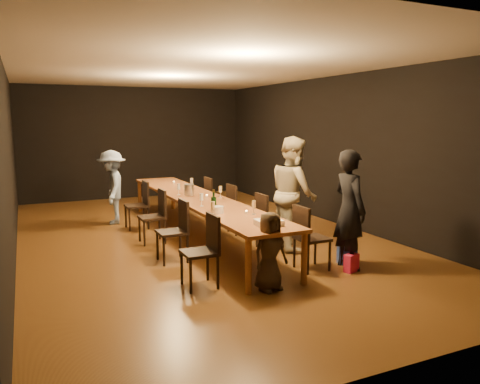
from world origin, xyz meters
name	(u,v)px	position (x,y,z in m)	size (l,w,h in m)	color
ground	(199,237)	(0.00, 0.00, 0.00)	(10.00, 10.00, 0.00)	#3F200F
room_shell	(197,122)	(0.00, 0.00, 2.08)	(6.04, 10.04, 3.02)	black
table	(198,200)	(0.00, 0.00, 0.70)	(0.90, 6.00, 0.75)	#9A592C
chair_right_0	(312,237)	(0.85, -2.40, 0.47)	(0.42, 0.42, 0.93)	black
chair_right_1	(272,221)	(0.85, -1.20, 0.47)	(0.42, 0.42, 0.93)	black
chair_right_2	(241,209)	(0.85, 0.00, 0.47)	(0.42, 0.42, 0.93)	black
chair_right_3	(217,199)	(0.85, 1.20, 0.47)	(0.42, 0.42, 0.93)	black
chair_left_0	(199,251)	(-0.85, -2.40, 0.47)	(0.42, 0.42, 0.93)	black
chair_left_1	(172,231)	(-0.85, -1.20, 0.47)	(0.42, 0.42, 0.93)	black
chair_left_2	(152,216)	(-0.85, 0.00, 0.47)	(0.42, 0.42, 0.93)	black
chair_left_3	(136,205)	(-0.85, 1.20, 0.47)	(0.42, 0.42, 0.93)	black
woman_birthday	(350,210)	(1.36, -2.56, 0.85)	(0.62, 0.41, 1.71)	black
woman_tan	(294,193)	(1.21, -1.29, 0.93)	(0.90, 0.70, 1.86)	#B8AB8A
man_blue	(112,187)	(-1.20, 1.84, 0.76)	(0.98, 0.56, 1.51)	#7D96C1
child	(270,251)	(-0.09, -2.87, 0.50)	(0.49, 0.32, 1.00)	#382C1F
gift_bag_red	(351,263)	(1.29, -2.74, 0.13)	(0.21, 0.12, 0.25)	#DE2152
gift_bag_blue	(347,253)	(1.47, -2.41, 0.16)	(0.26, 0.18, 0.33)	#243F9C
birthday_cake	(269,223)	(0.06, -2.56, 0.79)	(0.35, 0.29, 0.08)	white
plate_stack	(218,210)	(-0.24, -1.52, 0.80)	(0.18, 0.18, 0.10)	white
champagne_bottle	(214,200)	(-0.24, -1.38, 0.92)	(0.08, 0.08, 0.33)	black
ice_bucket	(189,190)	(-0.08, 0.26, 0.85)	(0.18, 0.18, 0.20)	silver
wineglass_0	(213,209)	(-0.37, -1.67, 0.85)	(0.06, 0.06, 0.21)	beige
wineglass_1	(254,207)	(0.21, -1.83, 0.85)	(0.06, 0.06, 0.21)	beige
wineglass_2	(202,200)	(-0.26, -0.89, 0.85)	(0.06, 0.06, 0.21)	silver
wineglass_3	(220,192)	(0.34, -0.23, 0.85)	(0.06, 0.06, 0.21)	beige
wineglass_4	(179,189)	(-0.24, 0.37, 0.85)	(0.06, 0.06, 0.21)	silver
wineglass_5	(192,183)	(0.25, 1.07, 0.85)	(0.06, 0.06, 0.21)	silver
tealight_near	(246,212)	(0.15, -1.70, 0.77)	(0.05, 0.05, 0.03)	#B2B7B2
tealight_mid	(207,196)	(0.15, -0.05, 0.77)	(0.05, 0.05, 0.03)	#B2B7B2
tealight_far	(174,182)	(0.15, 1.96, 0.77)	(0.05, 0.05, 0.03)	#B2B7B2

